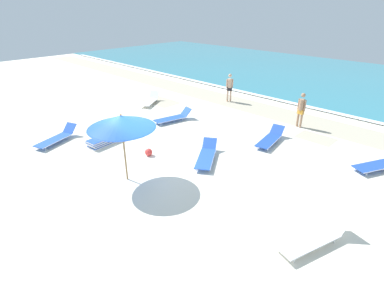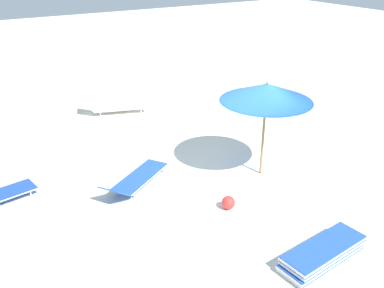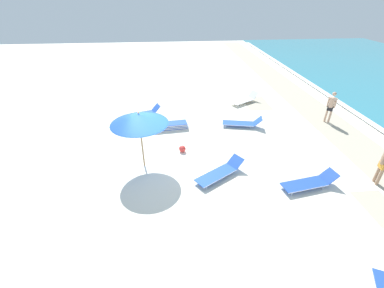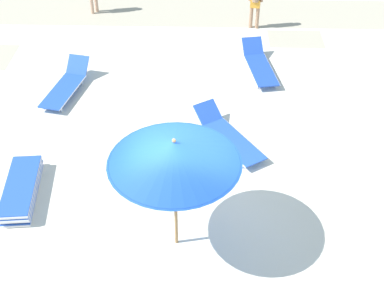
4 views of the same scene
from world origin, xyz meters
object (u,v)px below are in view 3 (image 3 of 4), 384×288
Objects in this scene: beach_umbrella at (139,119)px; lounger_stack at (170,126)px; sun_lounger_under_umbrella at (242,123)px; sun_lounger_beside_umbrella at (143,113)px; sun_lounger_near_water_left at (309,182)px; beachgoer_strolling_adult at (331,105)px; sun_lounger_mid_beach_solo at (245,100)px; sun_lounger_near_water_right at (220,172)px; beach_ball at (182,149)px.

beach_umbrella reaches higher than lounger_stack.
sun_lounger_under_umbrella is 1.00× the size of sun_lounger_beside_umbrella.
sun_lounger_near_water_left is 6.46m from beachgoer_strolling_adult.
sun_lounger_under_umbrella is 5.77m from sun_lounger_beside_umbrella.
beach_umbrella is at bearing -74.87° from sun_lounger_mid_beach_solo.
sun_lounger_beside_umbrella is 10.54m from beachgoer_strolling_adult.
lounger_stack is 0.89× the size of sun_lounger_near_water_right.
lounger_stack is 5.91m from sun_lounger_mid_beach_solo.
sun_lounger_under_umbrella is at bearing 121.20° from sun_lounger_near_water_right.
sun_lounger_mid_beach_solo is at bearing 174.75° from sun_lounger_under_umbrella.
sun_lounger_mid_beach_solo reaches higher than lounger_stack.
sun_lounger_near_water_right is at bearing 35.41° from beach_ball.
sun_lounger_beside_umbrella is 0.99× the size of sun_lounger_near_water_right.
sun_lounger_under_umbrella is (0.10, 3.92, 0.05)m from lounger_stack.
sun_lounger_near_water_right is (1.04, 3.07, -1.99)m from beach_umbrella.
beach_umbrella reaches higher than beach_ball.
sun_lounger_beside_umbrella is (-1.79, -5.48, -0.00)m from sun_lounger_under_umbrella.
beachgoer_strolling_adult reaches higher than sun_lounger_mid_beach_solo.
sun_lounger_mid_beach_solo is (-3.32, 1.05, 0.00)m from sun_lounger_under_umbrella.
sun_lounger_near_water_right is at bearing 17.90° from lounger_stack.
sun_lounger_under_umbrella is at bearing 51.66° from sun_lounger_beside_umbrella.
sun_lounger_near_water_right is 7.07× the size of beach_ball.
sun_lounger_mid_beach_solo reaches higher than sun_lounger_near_water_right.
beach_umbrella is 1.15× the size of sun_lounger_under_umbrella.
beachgoer_strolling_adult is (-3.26, 9.99, -1.19)m from beach_umbrella.
sun_lounger_beside_umbrella is 4.54m from beach_ball.
sun_lounger_near_water_left is (6.94, 6.70, -0.01)m from sun_lounger_beside_umbrella.
sun_lounger_near_water_right is at bearing -53.63° from sun_lounger_mid_beach_solo.
beachgoer_strolling_adult is at bearing 108.07° from beach_umbrella.
sun_lounger_near_water_left is 1.02× the size of sun_lounger_near_water_right.
sun_lounger_near_water_right is (4.30, 1.89, 0.04)m from lounger_stack.
beach_ball is (-2.90, -4.63, -0.06)m from sun_lounger_near_water_left.
lounger_stack is 2.31m from sun_lounger_beside_umbrella.
sun_lounger_near_water_right is 2.40m from beach_ball.
sun_lounger_mid_beach_solo reaches higher than beach_ball.
sun_lounger_mid_beach_solo is at bearing 82.91° from sun_lounger_beside_umbrella.
beachgoer_strolling_adult is (-0.10, 4.90, 0.78)m from sun_lounger_under_umbrella.
lounger_stack is 0.88× the size of sun_lounger_near_water_left.
beach_umbrella is at bearing -141.75° from sun_lounger_near_water_right.
sun_lounger_under_umbrella is (-3.16, 5.09, -1.98)m from beach_umbrella.
sun_lounger_mid_beach_solo is at bearing 124.71° from sun_lounger_near_water_right.
beachgoer_strolling_adult is at bearing 135.02° from sun_lounger_near_water_left.
beachgoer_strolling_adult is 8.67m from beach_ball.
sun_lounger_near_water_left is at bearing 57.92° from beach_ball.
beach_ball is (2.34, -8.31, -0.85)m from beachgoer_strolling_adult.
sun_lounger_beside_umbrella is (-4.96, -0.39, -1.98)m from beach_umbrella.
beach_ball is (-0.92, 1.68, -2.04)m from beach_umbrella.
beachgoer_strolling_adult reaches higher than beach_ball.
sun_lounger_mid_beach_solo is at bearing 141.28° from beach_ball.
beachgoer_strolling_adult reaches higher than lounger_stack.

